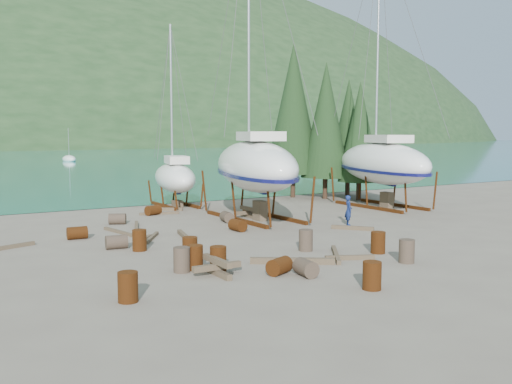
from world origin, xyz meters
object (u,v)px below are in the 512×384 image
large_sailboat_far (382,163)px  worker (349,210)px  large_sailboat_near (255,165)px  small_sailboat_shore (175,177)px

large_sailboat_far → worker: size_ratio=11.30×
large_sailboat_near → small_sailboat_shore: 7.73m
worker → large_sailboat_near: bearing=62.4°
large_sailboat_far → small_sailboat_shore: 13.57m
large_sailboat_near → small_sailboat_shore: size_ratio=1.60×
large_sailboat_near → worker: 5.84m
small_sailboat_shore → large_sailboat_near: bearing=-65.1°
small_sailboat_shore → worker: 12.84m
large_sailboat_far → large_sailboat_near: bearing=-160.7°
worker → large_sailboat_far: bearing=-28.4°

